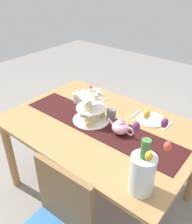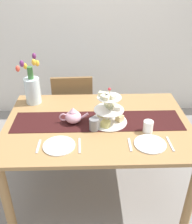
{
  "view_description": "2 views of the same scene",
  "coord_description": "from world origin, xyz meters",
  "views": [
    {
      "loc": [
        -0.97,
        1.23,
        1.83
      ],
      "look_at": [
        0.05,
        -0.02,
        0.85
      ],
      "focal_mm": 38.17,
      "sensor_mm": 36.0,
      "label": 1
    },
    {
      "loc": [
        -0.07,
        -1.76,
        1.89
      ],
      "look_at": [
        -0.01,
        -0.01,
        0.88
      ],
      "focal_mm": 40.88,
      "sensor_mm": 36.0,
      "label": 2
    }
  ],
  "objects": [
    {
      "name": "knife_left",
      "position": [
        -0.14,
        -0.31,
        0.78
      ],
      "size": [
        0.02,
        0.17,
        0.01
      ],
      "primitive_type": "cube",
      "rotation": [
        0.0,
        0.0,
        0.04
      ],
      "color": "silver",
      "rests_on": "dining_table"
    },
    {
      "name": "tulip_vase",
      "position": [
        -0.58,
        0.37,
        0.92
      ],
      "size": [
        0.21,
        0.21,
        0.46
      ],
      "color": "silver",
      "rests_on": "dining_table"
    },
    {
      "name": "chair_left",
      "position": [
        -0.25,
        0.75,
        0.5
      ],
      "size": [
        0.43,
        0.43,
        0.91
      ],
      "color": "brown",
      "rests_on": "ground_plane"
    },
    {
      "name": "dining_table",
      "position": [
        0.0,
        0.0,
        0.67
      ],
      "size": [
        1.51,
        1.04,
        0.77
      ],
      "color": "#A37747",
      "rests_on": "ground_plane"
    },
    {
      "name": "dinner_plate_right",
      "position": [
        0.36,
        -0.31,
        0.78
      ],
      "size": [
        0.23,
        0.23,
        0.01
      ],
      "primitive_type": "cylinder",
      "color": "white",
      "rests_on": "dining_table"
    },
    {
      "name": "fork_left",
      "position": [
        -0.43,
        -0.31,
        0.78
      ],
      "size": [
        0.02,
        0.15,
        0.01
      ],
      "primitive_type": "cube",
      "rotation": [
        0.0,
        0.0,
        -0.01
      ],
      "color": "silver",
      "rests_on": "dining_table"
    },
    {
      "name": "mug_white_text",
      "position": [
        0.38,
        -0.15,
        0.82
      ],
      "size": [
        0.08,
        0.08,
        0.09
      ],
      "primitive_type": "cylinder",
      "color": "white",
      "rests_on": "dining_table"
    },
    {
      "name": "knife_right",
      "position": [
        0.51,
        -0.31,
        0.78
      ],
      "size": [
        0.02,
        0.17,
        0.01
      ],
      "primitive_type": "cube",
      "rotation": [
        0.0,
        0.0,
        0.02
      ],
      "color": "silver",
      "rests_on": "dining_table"
    },
    {
      "name": "ground_plane",
      "position": [
        0.0,
        0.0,
        0.0
      ],
      "size": [
        8.0,
        8.0,
        0.0
      ],
      "primitive_type": "plane",
      "color": "gray"
    },
    {
      "name": "room_wall_rear",
      "position": [
        0.0,
        1.62,
        1.3
      ],
      "size": [
        6.0,
        0.08,
        2.6
      ],
      "primitive_type": "cube",
      "color": "silver",
      "rests_on": "ground_plane"
    },
    {
      "name": "mug_grey",
      "position": [
        -0.03,
        -0.11,
        0.82
      ],
      "size": [
        0.08,
        0.08,
        0.09
      ],
      "primitive_type": "cylinder",
      "color": "slate",
      "rests_on": "table_runner"
    },
    {
      "name": "teapot",
      "position": [
        -0.2,
        0.0,
        0.83
      ],
      "size": [
        0.24,
        0.13,
        0.14
      ],
      "color": "#E5A8BC",
      "rests_on": "table_runner"
    },
    {
      "name": "dinner_plate_left",
      "position": [
        -0.29,
        -0.31,
        0.78
      ],
      "size": [
        0.23,
        0.23,
        0.01
      ],
      "primitive_type": "cylinder",
      "color": "white",
      "rests_on": "dining_table"
    },
    {
      "name": "fork_right",
      "position": [
        0.22,
        -0.31,
        0.78
      ],
      "size": [
        0.02,
        0.15,
        0.01
      ],
      "primitive_type": "cube",
      "rotation": [
        0.0,
        0.0,
        -0.02
      ],
      "color": "silver",
      "rests_on": "dining_table"
    },
    {
      "name": "tiered_cake_stand",
      "position": [
        0.09,
        0.0,
        0.87
      ],
      "size": [
        0.3,
        0.3,
        0.3
      ],
      "color": "beige",
      "rests_on": "table_runner"
    },
    {
      "name": "table_runner",
      "position": [
        0.0,
        0.02,
        0.78
      ],
      "size": [
        1.38,
        0.31,
        0.0
      ],
      "primitive_type": "cube",
      "color": "black",
      "rests_on": "dining_table"
    }
  ]
}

